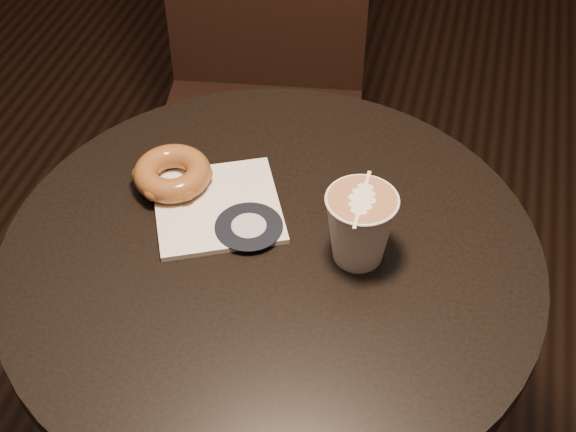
{
  "coord_description": "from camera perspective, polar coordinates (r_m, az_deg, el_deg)",
  "views": [
    {
      "loc": [
        0.19,
        -0.67,
        1.51
      ],
      "look_at": [
        0.01,
        0.03,
        0.79
      ],
      "focal_mm": 50.0,
      "sensor_mm": 36.0,
      "label": 1
    }
  ],
  "objects": [
    {
      "name": "cafe_table",
      "position": [
        1.19,
        -1.07,
        -8.95
      ],
      "size": [
        0.7,
        0.7,
        0.75
      ],
      "color": "black",
      "rests_on": "ground"
    },
    {
      "name": "doughnut",
      "position": [
        1.11,
        -8.23,
        3.03
      ],
      "size": [
        0.11,
        0.11,
        0.03
      ],
      "primitive_type": "torus",
      "color": "brown",
      "rests_on": "pastry_bag"
    },
    {
      "name": "pastry_bag",
      "position": [
        1.08,
        -5.04,
        0.67
      ],
      "size": [
        0.22,
        0.22,
        0.01
      ],
      "primitive_type": "cube",
      "rotation": [
        0.0,
        0.0,
        0.44
      ],
      "color": "white",
      "rests_on": "cafe_table"
    },
    {
      "name": "latte_cup",
      "position": [
        0.99,
        5.12,
        -0.85
      ],
      "size": [
        0.09,
        0.09,
        0.1
      ],
      "primitive_type": null,
      "color": "silver",
      "rests_on": "cafe_table"
    },
    {
      "name": "chair",
      "position": [
        1.65,
        -1.85,
        10.54
      ],
      "size": [
        0.47,
        0.47,
        1.04
      ],
      "rotation": [
        0.0,
        0.0,
        0.15
      ],
      "color": "black",
      "rests_on": "ground"
    }
  ]
}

